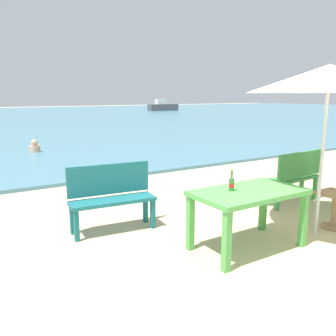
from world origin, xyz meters
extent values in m
plane|color=#C6B287|center=(0.00, 0.00, 0.00)|extent=(120.00, 120.00, 0.00)
cube|color=#4C9E47|center=(-0.57, 0.66, 0.73)|extent=(1.40, 0.80, 0.06)
cube|color=#4C9E47|center=(-1.21, 0.32, 0.35)|extent=(0.08, 0.08, 0.70)
cube|color=#4C9E47|center=(0.07, 0.32, 0.35)|extent=(0.08, 0.08, 0.70)
cube|color=#4C9E47|center=(-1.21, 1.00, 0.35)|extent=(0.08, 0.08, 0.70)
cube|color=#4C9E47|center=(0.07, 1.00, 0.35)|extent=(0.08, 0.08, 0.70)
cylinder|color=#2D662D|center=(-0.78, 0.75, 0.84)|extent=(0.06, 0.06, 0.16)
cone|color=#2D662D|center=(-0.78, 0.75, 0.92)|extent=(0.06, 0.06, 0.03)
cylinder|color=#2D662D|center=(-0.78, 0.75, 0.97)|extent=(0.03, 0.03, 0.09)
cylinder|color=red|center=(-0.78, 0.75, 0.83)|extent=(0.07, 0.07, 0.05)
cylinder|color=gold|center=(-0.78, 0.75, 1.02)|extent=(0.03, 0.03, 0.01)
cylinder|color=silver|center=(0.60, 0.49, 1.15)|extent=(0.04, 0.04, 2.30)
cone|color=silver|center=(0.60, 0.49, 2.12)|extent=(2.10, 2.10, 0.36)
cube|color=#9E7A51|center=(0.99, 0.49, 0.52)|extent=(0.44, 0.44, 0.04)
cylinder|color=#9E7A51|center=(0.99, 0.49, 0.25)|extent=(0.07, 0.07, 0.50)
cylinder|color=#9E7A51|center=(0.99, 0.49, 0.01)|extent=(0.32, 0.32, 0.03)
cube|color=#196066|center=(-1.78, 2.08, 0.45)|extent=(1.23, 0.49, 0.05)
cube|color=#196066|center=(-1.76, 2.24, 0.73)|extent=(1.20, 0.17, 0.44)
cube|color=#196066|center=(-2.34, 2.00, 0.21)|extent=(0.06, 0.06, 0.42)
cube|color=#196066|center=(-1.25, 1.88, 0.21)|extent=(0.06, 0.06, 0.42)
cube|color=#196066|center=(-2.31, 2.28, 0.21)|extent=(0.06, 0.06, 0.42)
cube|color=#196066|center=(-1.22, 2.16, 0.21)|extent=(0.06, 0.06, 0.42)
cube|color=#3D8C42|center=(1.47, 1.66, 0.45)|extent=(1.22, 0.44, 0.05)
cube|color=#3D8C42|center=(1.48, 1.50, 0.73)|extent=(1.20, 0.12, 0.44)
cube|color=#3D8C42|center=(2.01, 1.83, 0.21)|extent=(0.06, 0.06, 0.42)
cube|color=#3D8C42|center=(0.91, 1.76, 0.21)|extent=(0.06, 0.06, 0.42)
cube|color=#3D8C42|center=(2.03, 1.56, 0.21)|extent=(0.06, 0.06, 0.42)
cube|color=#3D8C42|center=(0.93, 1.48, 0.21)|extent=(0.06, 0.06, 0.42)
cylinder|color=tan|center=(-1.25, 9.71, 0.18)|extent=(0.34, 0.34, 0.20)
sphere|color=tan|center=(-1.25, 9.71, 0.39)|extent=(0.21, 0.21, 0.21)
cube|color=#4C4C4C|center=(18.46, 34.07, 0.46)|extent=(3.67, 1.00, 0.75)
cube|color=silver|center=(18.12, 34.07, 1.12)|extent=(1.17, 0.75, 0.58)
camera|label=1|loc=(-3.68, -2.43, 1.92)|focal=38.17mm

